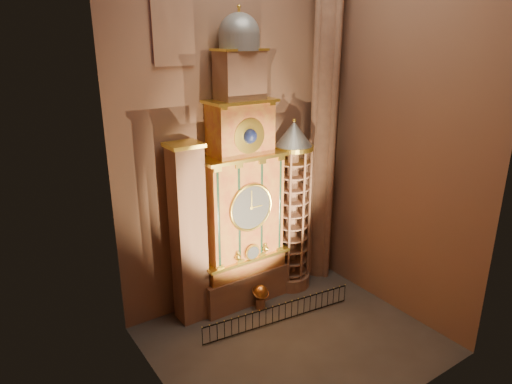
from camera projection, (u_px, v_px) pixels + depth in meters
floor at (293, 340)px, 24.20m from camera, size 14.00×14.00×0.00m
wall_back at (231, 118)px, 25.32m from camera, size 22.00×0.00×22.00m
wall_left at (153, 159)px, 16.90m from camera, size 0.00×22.00×22.00m
wall_right at (401, 121)px, 24.36m from camera, size 0.00×22.00×22.00m
astronomical_clock at (241, 196)px, 25.91m from camera, size 5.60×2.41×16.70m
portrait_tower at (188, 235)px, 24.61m from camera, size 1.80×1.60×10.20m
stair_turret at (292, 208)px, 28.03m from camera, size 2.50×2.50×10.80m
gothic_pier at (325, 111)px, 27.79m from camera, size 2.04×2.04×22.00m
stained_glass_window at (172, 10)px, 21.76m from camera, size 2.20×0.14×5.20m
celestial_globe at (260, 295)px, 26.80m from camera, size 1.26×1.22×1.51m
iron_railing at (279, 313)px, 25.53m from camera, size 9.10×1.15×1.09m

